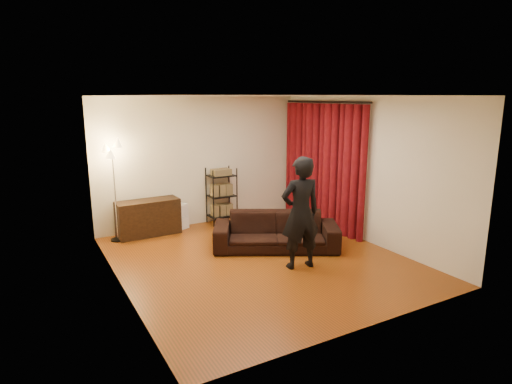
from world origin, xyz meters
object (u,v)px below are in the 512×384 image
media_cabinet (148,218)px  storage_boxes (179,216)px  sofa (276,231)px  floor_lamp (115,192)px  wire_shelf (222,196)px  person (300,213)px

media_cabinet → storage_boxes: (0.67, 0.09, -0.09)m
sofa → floor_lamp: 3.09m
sofa → media_cabinet: media_cabinet is taller
floor_lamp → wire_shelf: bearing=2.3°
sofa → wire_shelf: size_ratio=1.82×
sofa → media_cabinet: size_ratio=1.82×
sofa → storage_boxes: 2.27m
sofa → floor_lamp: floor_lamp is taller
person → floor_lamp: floor_lamp is taller
sofa → media_cabinet: bearing=162.3°
media_cabinet → storage_boxes: media_cabinet is taller
storage_boxes → wire_shelf: 1.01m
wire_shelf → media_cabinet: bearing=-177.4°
media_cabinet → wire_shelf: size_ratio=1.00×
person → wire_shelf: (-0.05, 2.86, -0.30)m
person → media_cabinet: 3.31m
person → wire_shelf: person is taller
person → media_cabinet: bearing=-50.8°
media_cabinet → storage_boxes: size_ratio=2.30×
person → floor_lamp: (-2.28, 2.77, 0.04)m
wire_shelf → floor_lamp: (-2.22, -0.09, 0.33)m
sofa → storage_boxes: bearing=148.4°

